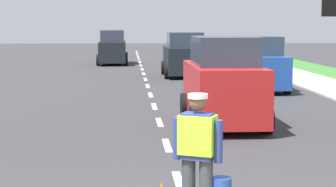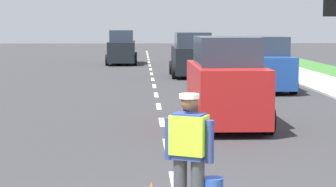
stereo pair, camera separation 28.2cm
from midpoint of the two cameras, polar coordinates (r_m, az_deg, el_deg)
The scene contains 7 objects.
ground_plane at distance 28.05m, azimuth -1.15°, elevation 1.37°, with size 96.00×96.00×0.00m, color #333335.
lane_center_line at distance 32.23m, azimuth -1.33°, elevation 2.07°, with size 0.14×46.40×0.01m.
road_worker at distance 7.92m, azimuth 3.17°, elevation -5.35°, with size 0.75×0.45×1.67m.
car_oncoming_third at distance 38.08m, azimuth -4.12°, elevation 4.21°, with size 1.87×4.28×2.10m.
car_outgoing_ahead at distance 15.31m, azimuth 5.91°, elevation 0.83°, with size 1.90×3.94×2.23m.
car_outgoing_far at distance 29.24m, azimuth 2.54°, elevation 3.51°, with size 2.06×4.00×2.11m.
car_parked_far at distance 23.53m, azimuth 9.27°, elevation 2.60°, with size 1.88×4.14×2.06m.
Camera 2 is at (-0.54, -6.93, 2.57)m, focal length 65.46 mm.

